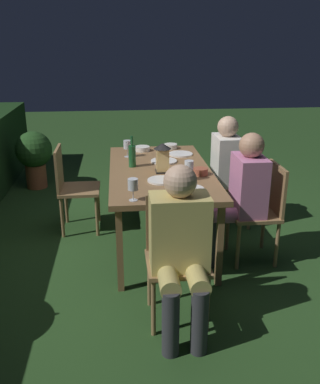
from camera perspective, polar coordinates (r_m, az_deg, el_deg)
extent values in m
plane|color=#26471E|center=(4.15, 0.00, -6.76)|extent=(16.00, 16.00, 0.00)
cube|color=olive|center=(3.88, 0.00, 2.78)|extent=(1.73, 0.92, 0.04)
cube|color=olive|center=(3.35, 8.06, -7.19)|extent=(0.05, 0.05, 0.70)
cube|color=olive|center=(4.79, 3.68, 1.50)|extent=(0.05, 0.05, 0.70)
cube|color=olive|center=(3.27, -5.45, -7.86)|extent=(0.05, 0.05, 0.70)
cube|color=olive|center=(4.73, -5.66, 1.19)|extent=(0.05, 0.05, 0.70)
cube|color=#937047|center=(3.78, 12.47, -2.84)|extent=(0.42, 0.40, 0.03)
cube|color=#937047|center=(3.76, 15.44, 0.47)|extent=(0.40, 0.02, 0.42)
cylinder|color=#937047|center=(3.67, 10.50, -7.30)|extent=(0.03, 0.03, 0.42)
cylinder|color=#937047|center=(3.98, 9.11, -4.94)|extent=(0.03, 0.03, 0.42)
cylinder|color=#937047|center=(3.77, 15.51, -6.91)|extent=(0.03, 0.03, 0.42)
cylinder|color=#937047|center=(4.07, 13.75, -4.66)|extent=(0.03, 0.03, 0.42)
cube|color=#C675A3|center=(3.66, 11.88, 0.94)|extent=(0.38, 0.24, 0.50)
sphere|color=tan|center=(3.57, 12.28, 6.17)|extent=(0.21, 0.21, 0.21)
cylinder|color=#C675A3|center=(3.63, 9.92, -3.13)|extent=(0.13, 0.36, 0.13)
cylinder|color=#C675A3|center=(3.79, 9.21, -2.07)|extent=(0.13, 0.36, 0.13)
cylinder|color=#333338|center=(3.69, 7.29, -6.65)|extent=(0.11, 0.11, 0.45)
cylinder|color=#333338|center=(3.85, 6.70, -5.45)|extent=(0.11, 0.11, 0.45)
cube|color=#937047|center=(2.91, 2.37, -9.62)|extent=(0.40, 0.42, 0.03)
cube|color=#937047|center=(2.97, 1.93, -4.07)|extent=(0.03, 0.40, 0.42)
cylinder|color=#937047|center=(2.92, 6.41, -14.89)|extent=(0.03, 0.03, 0.42)
cylinder|color=#937047|center=(2.87, -0.90, -15.40)|extent=(0.03, 0.03, 0.42)
cylinder|color=#937047|center=(3.19, 5.14, -11.43)|extent=(0.03, 0.03, 0.42)
cylinder|color=#937047|center=(3.15, -1.44, -11.82)|extent=(0.03, 0.03, 0.42)
cube|color=tan|center=(2.73, 2.62, -5.42)|extent=(0.24, 0.38, 0.50)
sphere|color=#D1A889|center=(2.60, 2.74, 1.44)|extent=(0.21, 0.21, 0.21)
cylinder|color=tan|center=(2.74, 4.87, -11.06)|extent=(0.36, 0.13, 0.13)
cylinder|color=tan|center=(2.71, 1.06, -11.30)|extent=(0.36, 0.13, 0.13)
cylinder|color=#333338|center=(2.74, 5.35, -17.05)|extent=(0.11, 0.11, 0.45)
cylinder|color=#333338|center=(2.72, 1.44, -17.34)|extent=(0.11, 0.11, 0.45)
cube|color=#937047|center=(4.47, 9.48, 1.02)|extent=(0.42, 0.40, 0.03)
cube|color=#937047|center=(4.46, 11.97, 3.83)|extent=(0.40, 0.02, 0.42)
cylinder|color=#937047|center=(4.35, 7.74, -2.62)|extent=(0.03, 0.03, 0.42)
cylinder|color=#937047|center=(4.67, 6.75, -0.93)|extent=(0.03, 0.03, 0.42)
cylinder|color=#937047|center=(4.44, 12.02, -2.42)|extent=(0.03, 0.03, 0.42)
cylinder|color=#937047|center=(4.76, 10.75, -0.77)|extent=(0.03, 0.03, 0.42)
cube|color=white|center=(4.38, 8.91, 4.28)|extent=(0.38, 0.24, 0.50)
sphere|color=#D1A889|center=(4.30, 9.16, 8.70)|extent=(0.21, 0.21, 0.21)
cylinder|color=white|center=(4.33, 7.24, 0.91)|extent=(0.13, 0.36, 0.13)
cylinder|color=white|center=(4.50, 6.74, 1.66)|extent=(0.13, 0.36, 0.13)
cylinder|color=#333338|center=(4.38, 5.07, -2.10)|extent=(0.11, 0.11, 0.45)
cylinder|color=#333338|center=(4.55, 4.65, -1.24)|extent=(0.11, 0.11, 0.45)
cube|color=#937047|center=(4.34, -10.81, 0.35)|extent=(0.42, 0.40, 0.03)
cube|color=#937047|center=(4.29, -13.50, 3.09)|extent=(0.40, 0.03, 0.42)
cylinder|color=#937047|center=(4.58, -8.33, -1.47)|extent=(0.03, 0.03, 0.42)
cylinder|color=#937047|center=(4.24, -8.51, -3.25)|extent=(0.03, 0.03, 0.42)
cylinder|color=#937047|center=(4.61, -12.56, -1.61)|extent=(0.03, 0.03, 0.42)
cylinder|color=#937047|center=(4.28, -13.07, -3.38)|extent=(0.03, 0.03, 0.42)
cube|color=black|center=(3.79, 0.33, 2.83)|extent=(0.12, 0.12, 0.01)
cube|color=#F9D17A|center=(3.76, 0.33, 4.39)|extent=(0.11, 0.11, 0.20)
cone|color=black|center=(3.73, 0.34, 6.24)|extent=(0.15, 0.15, 0.05)
cylinder|color=#1E5B2D|center=(3.93, -3.78, 4.83)|extent=(0.07, 0.07, 0.20)
cylinder|color=#1E5B2D|center=(3.90, -3.82, 6.89)|extent=(0.03, 0.03, 0.09)
cylinder|color=silver|center=(3.13, -3.63, -1.11)|extent=(0.06, 0.06, 0.00)
cylinder|color=silver|center=(3.12, -3.64, -0.39)|extent=(0.01, 0.01, 0.08)
cylinder|color=silver|center=(3.09, -3.68, 1.05)|extent=(0.08, 0.08, 0.08)
cylinder|color=maroon|center=(3.10, -3.67, 0.63)|extent=(0.07, 0.07, 0.03)
cylinder|color=silver|center=(4.30, -4.41, 4.79)|extent=(0.06, 0.06, 0.00)
cylinder|color=silver|center=(4.29, -4.42, 5.33)|extent=(0.01, 0.01, 0.08)
cylinder|color=silver|center=(4.27, -4.45, 6.40)|extent=(0.08, 0.08, 0.08)
cylinder|color=maroon|center=(4.27, -4.44, 6.09)|extent=(0.07, 0.07, 0.03)
cylinder|color=silver|center=(3.59, 3.89, 1.67)|extent=(0.06, 0.06, 0.00)
cylinder|color=silver|center=(3.57, 3.90, 2.31)|extent=(0.01, 0.01, 0.08)
cylinder|color=silver|center=(3.55, 3.94, 3.58)|extent=(0.08, 0.08, 0.08)
cylinder|color=maroon|center=(3.55, 3.93, 3.21)|extent=(0.07, 0.07, 0.03)
cylinder|color=white|center=(4.37, 2.80, 5.15)|extent=(0.25, 0.25, 0.01)
cylinder|color=white|center=(4.10, 0.53, 4.20)|extent=(0.25, 0.25, 0.01)
cylinder|color=white|center=(3.34, 4.04, 0.37)|extent=(0.23, 0.23, 0.01)
cylinder|color=white|center=(3.54, 0.20, 1.60)|extent=(0.24, 0.24, 0.01)
cylinder|color=silver|center=(4.51, -2.39, 5.87)|extent=(0.16, 0.16, 0.05)
cylinder|color=#424C1E|center=(4.51, -2.39, 5.99)|extent=(0.13, 0.13, 0.01)
cylinder|color=#9E5138|center=(3.72, 5.50, 2.78)|extent=(0.13, 0.13, 0.06)
cylinder|color=tan|center=(3.72, 5.50, 2.95)|extent=(0.11, 0.11, 0.02)
cylinder|color=silver|center=(4.60, 1.44, 6.19)|extent=(0.14, 0.14, 0.05)
cylinder|color=#477533|center=(4.60, 1.44, 6.31)|extent=(0.12, 0.12, 0.02)
cylinder|color=#9E5133|center=(5.83, -16.35, 2.12)|extent=(0.26, 0.26, 0.31)
sphere|color=#234C1E|center=(5.73, -16.69, 5.51)|extent=(0.47, 0.47, 0.47)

